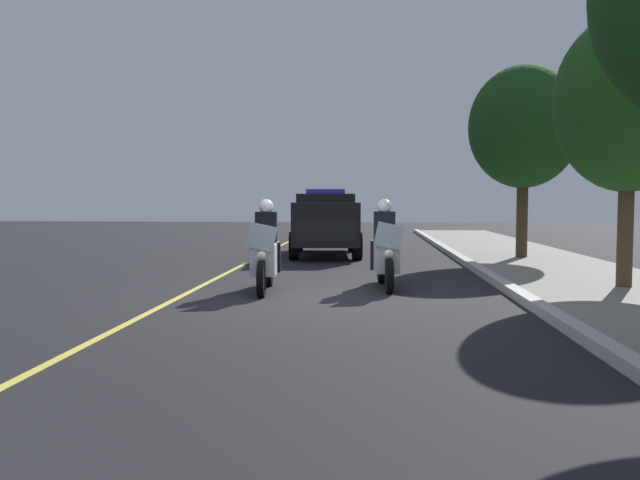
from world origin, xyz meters
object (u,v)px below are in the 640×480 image
Objects in this scene: police_suv at (326,221)px; tree_mid_block at (629,102)px; police_motorcycle_lead_right at (385,252)px; tree_far_back at (524,127)px; police_motorcycle_lead_left at (265,254)px.

tree_mid_block reaches higher than police_suv.
tree_far_back reaches higher than police_motorcycle_lead_right.
police_suv is at bearing -141.35° from tree_mid_block.
tree_mid_block is at bearing 87.48° from police_motorcycle_lead_right.
tree_mid_block is 6.24m from tree_far_back.
police_motorcycle_lead_right is 5.21m from tree_mid_block.
police_motorcycle_lead_right is 7.57m from police_suv.
police_suv is 0.99× the size of tree_mid_block.
police_motorcycle_lead_left is 2.32m from police_motorcycle_lead_right.
tree_far_back is (1.35, 5.65, 2.68)m from police_suv.
police_motorcycle_lead_left is 9.60m from tree_far_back.
police_suv is 6.40m from tree_far_back.
police_motorcycle_lead_left is 0.42× the size of tree_mid_block.
tree_far_back is at bearing 76.56° from police_suv.
tree_mid_block reaches higher than police_motorcycle_lead_left.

